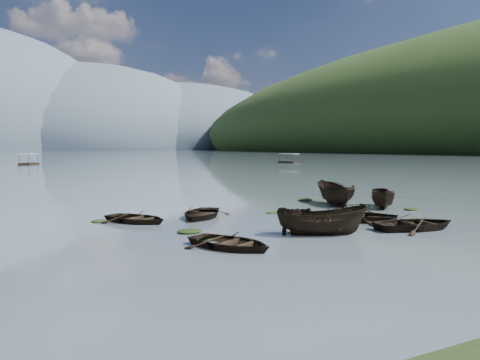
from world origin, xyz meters
name	(u,v)px	position (x,y,z in m)	size (l,w,h in m)	color
ground_plane	(354,236)	(0.00, 0.00, 0.00)	(2400.00, 2400.00, 0.00)	slate
haze_mtn_c	(88,149)	(140.00, 900.00, 0.00)	(520.00, 520.00, 260.00)	#475666
haze_mtn_d	(178,149)	(320.00, 900.00, 0.00)	(520.00, 520.00, 220.00)	#475666
rowboat_0	(230,248)	(-6.52, 0.44, 0.00)	(2.93, 4.10, 0.85)	black
rowboat_2	(321,235)	(-1.20, 1.01, 0.00)	(1.68, 4.47, 1.73)	black
rowboat_3	(354,220)	(3.36, 3.85, 0.00)	(3.44, 4.82, 1.00)	black
rowboat_4	(416,229)	(4.24, 0.01, 0.00)	(3.31, 4.63, 0.96)	black
rowboat_5	(383,208)	(9.14, 7.36, 0.00)	(1.56, 4.16, 1.61)	black
rowboat_6	(136,222)	(-8.27, 9.14, 0.00)	(2.91, 4.07, 0.84)	black
rowboat_7	(201,218)	(-4.26, 9.03, 0.00)	(3.13, 4.38, 0.91)	black
rowboat_8	(334,205)	(7.15, 10.33, 0.00)	(1.89, 5.02, 1.94)	black
weed_clump_0	(189,233)	(-6.77, 4.57, 0.00)	(1.26, 1.03, 0.28)	black
weed_clump_1	(208,240)	(-6.64, 2.49, 0.00)	(1.05, 0.84, 0.23)	black
weed_clump_2	(414,221)	(6.21, 1.89, 0.00)	(1.10, 0.88, 0.24)	black
weed_clump_3	(327,215)	(3.48, 6.51, 0.00)	(0.83, 0.70, 0.18)	black
weed_clump_4	(412,210)	(10.03, 5.57, 0.00)	(1.10, 0.87, 0.23)	black
weed_clump_5	(99,222)	(-10.13, 10.22, 0.00)	(0.97, 0.78, 0.20)	black
weed_clump_6	(272,213)	(0.54, 8.58, 0.00)	(0.83, 0.69, 0.17)	black
weed_clump_7	(305,201)	(6.77, 13.54, 0.00)	(1.25, 1.00, 0.27)	black
pontoon_centre	(29,165)	(-8.09, 110.50, 0.00)	(2.80, 6.71, 2.57)	black
pontoon_right	(289,163)	(56.90, 91.52, 0.00)	(2.63, 6.31, 2.42)	black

